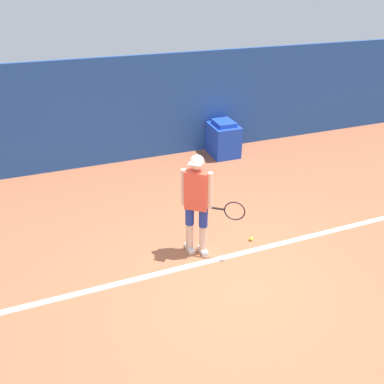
% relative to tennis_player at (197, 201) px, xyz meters
% --- Properties ---
extents(ground_plane, '(24.00, 24.00, 0.00)m').
position_rel_tennis_player_xyz_m(ground_plane, '(0.23, -0.77, -0.96)').
color(ground_plane, '#B76642').
extents(back_wall, '(24.00, 0.10, 2.44)m').
position_rel_tennis_player_xyz_m(back_wall, '(0.23, 3.89, 0.26)').
color(back_wall, '#234C99').
rests_on(back_wall, ground_plane).
extents(court_baseline, '(21.60, 0.10, 0.01)m').
position_rel_tennis_player_xyz_m(court_baseline, '(0.23, -0.31, -0.95)').
color(court_baseline, white).
rests_on(court_baseline, ground_plane).
extents(tennis_player, '(0.82, 0.63, 1.72)m').
position_rel_tennis_player_xyz_m(tennis_player, '(0.00, 0.00, 0.00)').
color(tennis_player, beige).
rests_on(tennis_player, ground_plane).
extents(tennis_ball, '(0.07, 0.07, 0.07)m').
position_rel_tennis_player_xyz_m(tennis_ball, '(0.97, -0.05, -0.93)').
color(tennis_ball, '#D1E533').
rests_on(tennis_ball, ground_plane).
extents(covered_chair, '(0.64, 0.80, 0.88)m').
position_rel_tennis_player_xyz_m(covered_chair, '(1.99, 3.39, -0.55)').
color(covered_chair, blue).
rests_on(covered_chair, ground_plane).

